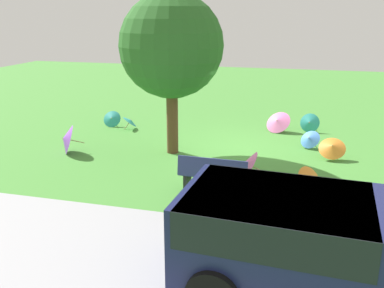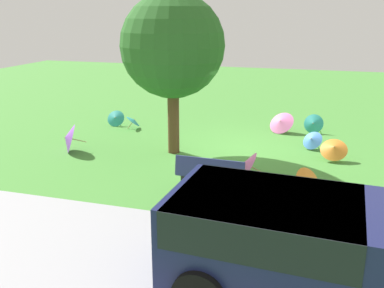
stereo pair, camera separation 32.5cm
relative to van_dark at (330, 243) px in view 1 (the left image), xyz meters
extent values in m
plane|color=#478C38|center=(2.74, -6.72, -0.91)|extent=(40.00, 40.00, 0.00)
cube|color=#9E9EA3|center=(2.74, -0.10, -0.91)|extent=(40.00, 3.95, 0.01)
cube|color=#191E4C|center=(-0.17, 0.01, -0.06)|extent=(4.71, 2.18, 1.35)
cube|color=black|center=(0.75, -0.05, 0.34)|extent=(2.69, 2.08, 0.55)
cylinder|color=black|center=(1.38, -1.04, -0.53)|extent=(0.77, 0.27, 0.76)
cube|color=navy|center=(2.39, -3.36, -0.46)|extent=(1.61, 0.49, 0.05)
cube|color=navy|center=(2.39, -3.16, -0.24)|extent=(1.60, 0.15, 0.45)
cube|color=black|center=(3.03, -3.38, -0.69)|extent=(0.09, 0.41, 0.45)
cube|color=black|center=(1.75, -3.34, -0.69)|extent=(0.09, 0.41, 0.45)
cylinder|color=brown|center=(4.19, -5.98, 0.21)|extent=(0.34, 0.34, 2.24)
sphere|color=#286023|center=(4.19, -5.98, 2.21)|extent=(2.93, 2.93, 2.93)
cylinder|color=tan|center=(0.15, -7.59, -0.77)|extent=(0.19, 0.30, 0.28)
cone|color=#4C8CE5|center=(0.26, -7.41, -0.60)|extent=(0.77, 0.73, 0.55)
sphere|color=tan|center=(0.29, -7.37, -0.55)|extent=(0.06, 0.06, 0.05)
cylinder|color=tan|center=(0.38, -3.94, -0.71)|extent=(0.28, 0.21, 0.23)
cone|color=orange|center=(0.21, -3.82, -0.57)|extent=(0.83, 0.89, 0.68)
sphere|color=tan|center=(0.17, -3.79, -0.54)|extent=(0.06, 0.06, 0.05)
cylinder|color=tan|center=(6.93, -5.23, -0.56)|extent=(0.39, 0.25, 0.16)
cone|color=purple|center=(7.19, -5.07, -0.47)|extent=(0.83, 0.98, 0.89)
sphere|color=tan|center=(7.26, -5.03, -0.44)|extent=(0.06, 0.05, 0.05)
cylinder|color=tan|center=(1.25, -9.30, -0.75)|extent=(0.18, 0.32, 0.33)
cone|color=pink|center=(1.35, -9.11, -0.54)|extent=(1.09, 1.02, 0.73)
sphere|color=tan|center=(1.37, -9.06, -0.48)|extent=(0.06, 0.06, 0.05)
cylinder|color=tan|center=(7.27, -8.51, -0.75)|extent=(0.06, 0.32, 0.23)
cone|color=teal|center=(7.25, -8.32, -0.62)|extent=(0.68, 0.51, 0.58)
sphere|color=tan|center=(7.24, -8.28, -0.59)|extent=(0.04, 0.05, 0.05)
cylinder|color=tan|center=(6.55, -8.08, -0.78)|extent=(0.20, 0.12, 0.27)
cone|color=teal|center=(6.44, -8.13, -0.61)|extent=(0.71, 0.74, 0.42)
sphere|color=tan|center=(6.41, -8.15, -0.58)|extent=(0.06, 0.05, 0.05)
cylinder|color=tan|center=(0.22, -9.64, -0.68)|extent=(0.10, 0.44, 0.19)
cone|color=teal|center=(0.27, -9.38, -0.58)|extent=(0.72, 0.47, 0.67)
sphere|color=tan|center=(0.28, -9.32, -0.56)|extent=(0.04, 0.05, 0.05)
cylinder|color=tan|center=(1.49, -4.59, -0.70)|extent=(0.45, 0.11, 0.25)
cone|color=pink|center=(1.77, -4.54, -0.55)|extent=(0.61, 0.81, 0.73)
sphere|color=tan|center=(1.85, -4.52, -0.51)|extent=(0.05, 0.04, 0.05)
cylinder|color=tan|center=(-0.37, -6.66, -0.75)|extent=(0.05, 0.28, 0.32)
cone|color=orange|center=(-0.36, -6.48, -0.53)|extent=(0.79, 0.73, 0.60)
sphere|color=tan|center=(-0.35, -6.43, -0.47)|extent=(0.04, 0.05, 0.05)
camera|label=1|loc=(0.51, 5.70, 3.13)|focal=40.35mm
camera|label=2|loc=(0.19, 5.62, 3.13)|focal=40.35mm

